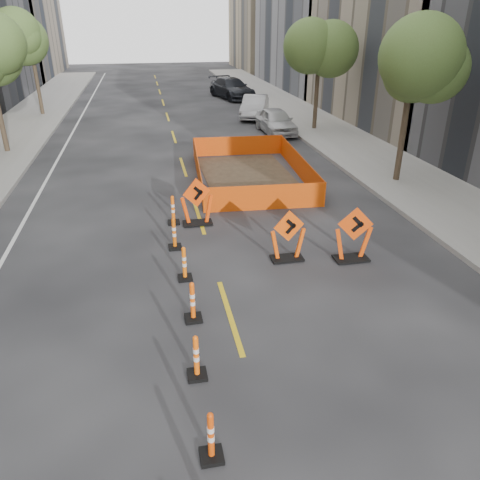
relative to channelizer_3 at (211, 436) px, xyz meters
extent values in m
plane|color=black|center=(0.96, -0.28, -0.47)|extent=(140.00, 140.00, 0.00)
cube|color=gray|center=(9.96, 11.72, -0.39)|extent=(4.00, 90.00, 0.15)
cube|color=gray|center=(17.96, 23.52, 6.53)|extent=(12.00, 16.00, 14.00)
cube|color=tan|center=(17.96, 58.32, 7.53)|extent=(12.00, 14.00, 16.00)
cylinder|color=#382B1E|center=(-7.44, 19.72, 1.11)|extent=(0.24, 0.24, 3.15)
cylinder|color=#382B1E|center=(-7.44, 29.72, 1.11)|extent=(0.24, 0.24, 3.15)
sphere|color=#4A642B|center=(-7.44, 29.72, 4.08)|extent=(2.80, 2.80, 2.80)
cylinder|color=#382B1E|center=(9.36, 11.72, 1.11)|extent=(0.24, 0.24, 3.15)
sphere|color=#4A642B|center=(9.36, 11.72, 4.08)|extent=(2.80, 2.80, 2.80)
cylinder|color=#382B1E|center=(9.36, 21.72, 1.11)|extent=(0.24, 0.24, 3.15)
sphere|color=#4A642B|center=(9.36, 21.72, 4.08)|extent=(2.80, 2.80, 2.80)
imported|color=silver|center=(6.89, 21.46, 0.24)|extent=(1.79, 4.20, 1.42)
imported|color=#ABAAB0|center=(6.74, 26.32, 0.25)|extent=(2.89, 4.62, 1.44)
imported|color=black|center=(6.73, 34.78, 0.34)|extent=(3.57, 5.95, 1.62)
camera|label=1|loc=(-0.57, -5.08, 5.73)|focal=35.00mm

